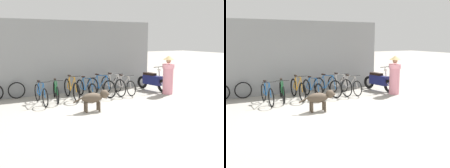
% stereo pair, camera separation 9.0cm
% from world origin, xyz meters
% --- Properties ---
extents(ground_plane, '(60.00, 60.00, 0.00)m').
position_xyz_m(ground_plane, '(0.00, 0.00, 0.00)').
color(ground_plane, '#9E998E').
extents(shop_wall_back, '(7.31, 0.20, 2.97)m').
position_xyz_m(shop_wall_back, '(0.00, 3.55, 1.48)').
color(shop_wall_back, gray).
rests_on(shop_wall_back, ground).
extents(bicycle_0, '(0.46, 1.61, 0.82)m').
position_xyz_m(bicycle_0, '(-1.72, 2.09, 0.34)').
color(bicycle_0, black).
rests_on(bicycle_0, ground).
extents(bicycle_1, '(0.46, 1.67, 0.80)m').
position_xyz_m(bicycle_1, '(-1.12, 2.34, 0.33)').
color(bicycle_1, black).
rests_on(bicycle_1, ground).
extents(bicycle_2, '(0.46, 1.73, 0.91)m').
position_xyz_m(bicycle_2, '(-0.53, 2.33, 0.37)').
color(bicycle_2, black).
rests_on(bicycle_2, ground).
extents(bicycle_3, '(0.46, 1.70, 0.83)m').
position_xyz_m(bicycle_3, '(0.03, 2.27, 0.34)').
color(bicycle_3, black).
rests_on(bicycle_3, ground).
extents(bicycle_4, '(0.60, 1.60, 0.90)m').
position_xyz_m(bicycle_4, '(0.64, 2.25, 0.37)').
color(bicycle_4, black).
rests_on(bicycle_4, ground).
extents(bicycle_5, '(0.46, 1.65, 0.90)m').
position_xyz_m(bicycle_5, '(1.20, 2.30, 0.37)').
color(bicycle_5, black).
rests_on(bicycle_5, ground).
extents(bicycle_6, '(0.46, 1.62, 0.80)m').
position_xyz_m(bicycle_6, '(1.67, 2.23, 0.34)').
color(bicycle_6, black).
rests_on(bicycle_6, ground).
extents(motorcycle, '(0.60, 1.76, 1.08)m').
position_xyz_m(motorcycle, '(3.10, 2.25, 0.42)').
color(motorcycle, black).
rests_on(motorcycle, ground).
extents(stray_dog, '(1.20, 0.35, 0.66)m').
position_xyz_m(stray_dog, '(-0.43, 0.39, 0.44)').
color(stray_dog, '#4C3F33').
rests_on(stray_dog, ground).
extents(person_in_robes, '(0.58, 0.58, 1.56)m').
position_xyz_m(person_in_robes, '(3.25, 1.40, 0.81)').
color(person_in_robes, pink).
rests_on(person_in_robes, ground).
extents(spare_tire_left, '(0.63, 0.06, 0.63)m').
position_xyz_m(spare_tire_left, '(-2.36, 3.31, 0.32)').
color(spare_tire_left, black).
rests_on(spare_tire_left, ground).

